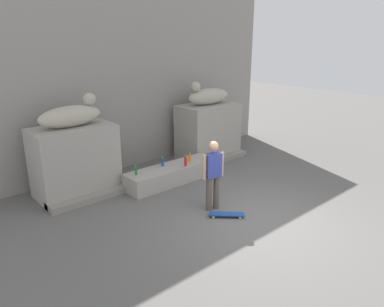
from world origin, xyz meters
name	(u,v)px	position (x,y,z in m)	size (l,w,h in m)	color
ground_plane	(257,221)	(0.00, 0.00, 0.00)	(40.00, 40.00, 0.00)	#605E5B
facade_wall	(125,74)	(0.00, 5.25, 2.82)	(10.95, 0.60, 5.64)	gray
pedestal_left	(75,161)	(-2.33, 4.05, 0.89)	(2.01, 1.17, 1.77)	#A39E93
pedestal_right	(208,131)	(2.33, 4.05, 0.89)	(2.01, 1.17, 1.77)	#A39E93
statue_reclining_left	(72,115)	(-2.30, 4.05, 2.06)	(1.63, 0.64, 0.78)	#B7B19C
statue_reclining_right	(208,96)	(2.30, 4.05, 2.06)	(1.63, 0.64, 0.78)	#B7B19C
ledge_block	(173,174)	(0.00, 3.00, 0.24)	(2.82, 0.74, 0.48)	#A39E93
skater	(213,173)	(-0.34, 1.07, 0.92)	(0.53, 0.28, 1.67)	brown
skateboard	(227,214)	(-0.37, 0.57, 0.06)	(0.72, 0.70, 0.08)	navy
bottle_orange	(190,158)	(0.56, 2.94, 0.60)	(0.07, 0.07, 0.30)	orange
bottle_red	(186,161)	(0.26, 2.76, 0.61)	(0.08, 0.08, 0.31)	red
bottle_green	(136,171)	(-1.15, 3.08, 0.59)	(0.06, 0.06, 0.27)	#1E722D
bottle_blue	(163,162)	(-0.23, 3.17, 0.58)	(0.08, 0.08, 0.26)	#194C99
stair_step	(164,175)	(0.00, 3.44, 0.08)	(6.67, 0.50, 0.16)	gray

